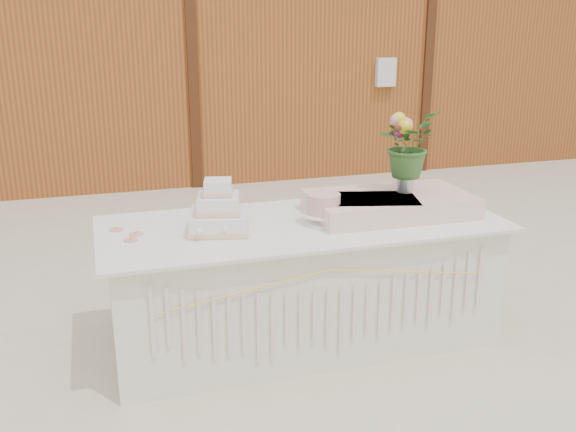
% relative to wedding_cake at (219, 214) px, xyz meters
% --- Properties ---
extents(ground, '(80.00, 80.00, 0.00)m').
position_rel_wedding_cake_xyz_m(ground, '(0.51, 0.01, -0.87)').
color(ground, beige).
rests_on(ground, ground).
extents(barn, '(12.60, 4.60, 3.30)m').
position_rel_wedding_cake_xyz_m(barn, '(0.50, 6.01, 0.80)').
color(barn, brown).
rests_on(barn, ground).
extents(cake_table, '(2.40, 1.00, 0.77)m').
position_rel_wedding_cake_xyz_m(cake_table, '(0.51, 0.01, -0.49)').
color(cake_table, white).
rests_on(cake_table, ground).
extents(wedding_cake, '(0.40, 0.40, 0.30)m').
position_rel_wedding_cake_xyz_m(wedding_cake, '(0.00, 0.00, 0.00)').
color(wedding_cake, white).
rests_on(wedding_cake, cake_table).
extents(pink_cake_stand, '(0.25, 0.25, 0.18)m').
position_rel_wedding_cake_xyz_m(pink_cake_stand, '(0.62, -0.05, -0.00)').
color(pink_cake_stand, white).
rests_on(pink_cake_stand, cake_table).
extents(satin_runner, '(1.00, 0.59, 0.12)m').
position_rel_wedding_cake_xyz_m(satin_runner, '(1.08, 0.02, -0.04)').
color(satin_runner, beige).
rests_on(satin_runner, cake_table).
extents(flower_vase, '(0.11, 0.11, 0.15)m').
position_rel_wedding_cake_xyz_m(flower_vase, '(1.20, 0.05, 0.10)').
color(flower_vase, silver).
rests_on(flower_vase, satin_runner).
extents(bouquet, '(0.49, 0.48, 0.41)m').
position_rel_wedding_cake_xyz_m(bouquet, '(1.20, 0.05, 0.37)').
color(bouquet, '#345F26').
rests_on(bouquet, flower_vase).
extents(loose_flowers, '(0.20, 0.40, 0.02)m').
position_rel_wedding_cake_xyz_m(loose_flowers, '(-0.49, 0.05, -0.09)').
color(loose_flowers, pink).
rests_on(loose_flowers, cake_table).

